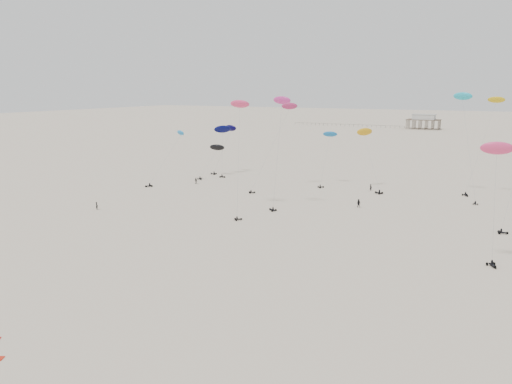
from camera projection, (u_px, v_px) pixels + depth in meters
The scene contains 19 objects.
ground_plane at pixel (386, 158), 195.65m from camera, with size 900.00×900.00×0.00m, color beige.
pavilion_main at pixel (423, 123), 329.82m from camera, with size 21.00×13.00×9.80m.
pier_fence at pixel (347, 125), 353.81m from camera, with size 80.20×0.20×1.50m.
rig_0 at pixel (487, 128), 124.11m from camera, with size 7.83×7.26×24.94m.
rig_1 at pixel (328, 145), 139.44m from camera, with size 4.36×10.01×15.50m.
rig_2 at pixel (169, 151), 141.48m from camera, with size 5.88×14.48×17.45m.
rig_3 at pixel (215, 152), 153.71m from camera, with size 5.18×11.79×11.72m.
rig_4 at pixel (283, 121), 134.25m from camera, with size 7.51×16.90×25.35m.
rig_5 at pixel (496, 171), 74.71m from camera, with size 5.02×4.11×19.19m.
rig_7 at pixel (464, 110), 124.72m from camera, with size 9.10×15.70×27.39m.
rig_9 at pixel (368, 146), 133.23m from camera, with size 9.88×10.89×17.13m.
rig_11 at pixel (227, 137), 158.78m from camera, with size 5.82×8.56×15.63m.
rig_13 at pixel (223, 135), 155.34m from camera, with size 6.92×9.49×15.71m.
rig_15 at pixel (240, 117), 109.61m from camera, with size 8.97×13.38×25.58m.
rig_16 at pixel (280, 122), 110.85m from camera, with size 4.74×7.86×25.24m.
spectator_0 at pixel (97, 210), 111.97m from camera, with size 0.75×0.52×2.07m, color black.
spectator_1 at pixel (358, 207), 114.07m from camera, with size 1.09×0.63×2.23m, color black.
spectator_2 at pixel (196, 184), 142.31m from camera, with size 1.19×0.64×2.01m, color black.
spectator_3 at pixel (371, 191), 132.23m from camera, with size 0.79×0.54×2.17m, color black.
Camera 1 is at (43.31, 3.80, 26.82)m, focal length 35.00 mm.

